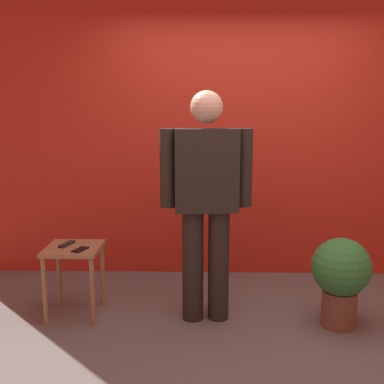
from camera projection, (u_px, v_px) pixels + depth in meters
The scene contains 7 objects.
ground_plane at pixel (254, 348), 3.20m from camera, with size 12.00×12.00×0.00m, color #59544F.
back_wall_red at pixel (240, 130), 4.50m from camera, with size 5.71×0.12×2.87m, color #B42618.
standing_person at pixel (206, 195), 3.50m from camera, with size 0.70×0.27×1.77m.
side_table at pixel (74, 260), 3.67m from camera, with size 0.43×0.43×0.56m.
cell_phone at pixel (80, 249), 3.56m from camera, with size 0.07×0.14×0.01m, color black.
tv_remote at pixel (67, 244), 3.68m from camera, with size 0.04×0.17×0.02m, color black.
potted_plant at pixel (341, 275), 3.47m from camera, with size 0.44×0.44×0.69m.
Camera 1 is at (-0.36, -2.97, 1.64)m, focal length 43.37 mm.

